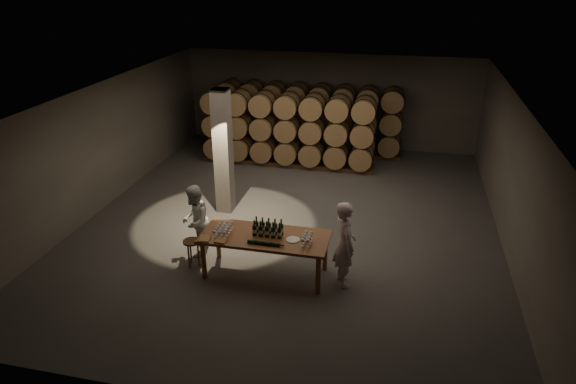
% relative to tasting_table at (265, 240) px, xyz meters
% --- Properties ---
extents(room, '(12.00, 12.00, 12.00)m').
position_rel_tasting_table_xyz_m(room, '(-1.80, 2.70, 0.80)').
color(room, '#54514E').
rests_on(room, ground).
extents(tasting_table, '(2.60, 1.10, 0.90)m').
position_rel_tasting_table_xyz_m(tasting_table, '(0.00, 0.00, 0.00)').
color(tasting_table, brown).
rests_on(tasting_table, ground).
extents(barrel_stack_back, '(6.26, 0.95, 2.31)m').
position_rel_tasting_table_xyz_m(barrel_stack_back, '(-0.57, 7.70, 0.40)').
color(barrel_stack_back, '#54381C').
rests_on(barrel_stack_back, ground).
extents(barrel_stack_front, '(5.48, 0.95, 2.31)m').
position_rel_tasting_table_xyz_m(barrel_stack_front, '(-0.96, 6.30, 0.40)').
color(barrel_stack_front, '#54381C').
rests_on(barrel_stack_front, ground).
extents(bottle_cluster, '(0.61, 0.24, 0.36)m').
position_rel_tasting_table_xyz_m(bottle_cluster, '(0.06, 0.04, 0.23)').
color(bottle_cluster, black).
rests_on(bottle_cluster, tasting_table).
extents(lying_bottles, '(0.74, 0.07, 0.07)m').
position_rel_tasting_table_xyz_m(lying_bottles, '(0.09, -0.36, 0.14)').
color(lying_bottles, black).
rests_on(lying_bottles, tasting_table).
extents(glass_cluster_left, '(0.30, 0.52, 0.16)m').
position_rel_tasting_table_xyz_m(glass_cluster_left, '(-0.86, -0.05, 0.22)').
color(glass_cluster_left, silver).
rests_on(glass_cluster_left, tasting_table).
extents(glass_cluster_right, '(0.19, 0.41, 0.17)m').
position_rel_tasting_table_xyz_m(glass_cluster_right, '(0.88, -0.07, 0.23)').
color(glass_cluster_right, silver).
rests_on(glass_cluster_right, tasting_table).
extents(plate, '(0.28, 0.28, 0.02)m').
position_rel_tasting_table_xyz_m(plate, '(0.59, -0.04, 0.11)').
color(plate, white).
rests_on(plate, tasting_table).
extents(notebook_near, '(0.23, 0.19, 0.03)m').
position_rel_tasting_table_xyz_m(notebook_near, '(-0.79, -0.43, 0.12)').
color(notebook_near, '#9B6738').
rests_on(notebook_near, tasting_table).
extents(notebook_corner, '(0.26, 0.31, 0.02)m').
position_rel_tasting_table_xyz_m(notebook_corner, '(-1.14, -0.39, 0.12)').
color(notebook_corner, '#9B6738').
rests_on(notebook_corner, tasting_table).
extents(pen, '(0.13, 0.04, 0.01)m').
position_rel_tasting_table_xyz_m(pen, '(-0.76, -0.43, 0.11)').
color(pen, black).
rests_on(pen, tasting_table).
extents(stool, '(0.36, 0.36, 0.61)m').
position_rel_tasting_table_xyz_m(stool, '(-1.59, -0.04, -0.30)').
color(stool, '#54381C').
rests_on(stool, ground).
extents(person_man, '(0.67, 0.78, 1.81)m').
position_rel_tasting_table_xyz_m(person_man, '(1.62, 0.02, 0.11)').
color(person_man, silver).
rests_on(person_man, ground).
extents(person_woman, '(0.73, 0.88, 1.62)m').
position_rel_tasting_table_xyz_m(person_woman, '(-1.70, 0.46, 0.01)').
color(person_woman, silver).
rests_on(person_woman, ground).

